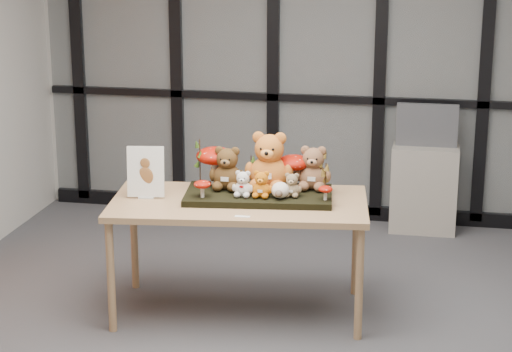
% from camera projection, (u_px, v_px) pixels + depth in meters
% --- Properties ---
extents(floor, '(5.00, 5.00, 0.00)m').
position_uv_depth(floor, '(274.00, 338.00, 5.77)').
color(floor, '#505055').
rests_on(floor, ground).
extents(room_shell, '(5.00, 5.00, 5.00)m').
position_uv_depth(room_shell, '(276.00, 70.00, 5.32)').
color(room_shell, '#BCB9B2').
rests_on(room_shell, floor).
extents(glass_partition, '(4.90, 0.06, 2.78)m').
position_uv_depth(glass_partition, '(326.00, 55.00, 7.73)').
color(glass_partition, '#2D383F').
rests_on(glass_partition, floor).
extents(display_table, '(1.73, 1.01, 0.77)m').
position_uv_depth(display_table, '(239.00, 210.00, 5.97)').
color(display_table, '#A27D57').
rests_on(display_table, floor).
extents(diorama_tray, '(0.99, 0.58, 0.04)m').
position_uv_depth(diorama_tray, '(259.00, 195.00, 6.00)').
color(diorama_tray, black).
rests_on(diorama_tray, display_table).
extents(bear_pooh_yellow, '(0.35, 0.33, 0.42)m').
position_uv_depth(bear_pooh_yellow, '(269.00, 158.00, 6.01)').
color(bear_pooh_yellow, orange).
rests_on(bear_pooh_yellow, diorama_tray).
extents(bear_brown_medium, '(0.26, 0.24, 0.31)m').
position_uv_depth(bear_brown_medium, '(227.00, 166.00, 6.04)').
color(bear_brown_medium, '#4E3316').
rests_on(bear_brown_medium, diorama_tray).
extents(bear_tan_back, '(0.26, 0.24, 0.32)m').
position_uv_depth(bear_tan_back, '(313.00, 165.00, 6.04)').
color(bear_tan_back, brown).
rests_on(bear_tan_back, diorama_tray).
extents(bear_small_yellow, '(0.16, 0.15, 0.19)m').
position_uv_depth(bear_small_yellow, '(261.00, 183.00, 5.87)').
color(bear_small_yellow, '#CD680F').
rests_on(bear_small_yellow, diorama_tray).
extents(bear_white_bow, '(0.16, 0.14, 0.18)m').
position_uv_depth(bear_white_bow, '(243.00, 182.00, 5.89)').
color(bear_white_bow, silver).
rests_on(bear_white_bow, diorama_tray).
extents(bear_beige_small, '(0.14, 0.13, 0.17)m').
position_uv_depth(bear_beige_small, '(292.00, 183.00, 5.88)').
color(bear_beige_small, '#88704F').
rests_on(bear_beige_small, diorama_tray).
extents(plush_cream_hedgehog, '(0.10, 0.09, 0.11)m').
position_uv_depth(plush_cream_hedgehog, '(280.00, 189.00, 5.86)').
color(plush_cream_hedgehog, white).
rests_on(plush_cream_hedgehog, diorama_tray).
extents(mushroom_back_left, '(0.25, 0.25, 0.28)m').
position_uv_depth(mushroom_back_left, '(215.00, 164.00, 6.14)').
color(mushroom_back_left, '#971004').
rests_on(mushroom_back_left, diorama_tray).
extents(mushroom_back_right, '(0.21, 0.21, 0.24)m').
position_uv_depth(mushroom_back_right, '(294.00, 170.00, 6.08)').
color(mushroom_back_right, '#971004').
rests_on(mushroom_back_right, diorama_tray).
extents(mushroom_front_left, '(0.11, 0.11, 0.12)m').
position_uv_depth(mushroom_front_left, '(202.00, 188.00, 5.87)').
color(mushroom_front_left, '#971004').
rests_on(mushroom_front_left, diorama_tray).
extents(mushroom_front_right, '(0.09, 0.09, 0.10)m').
position_uv_depth(mushroom_front_right, '(325.00, 192.00, 5.82)').
color(mushroom_front_right, '#971004').
rests_on(mushroom_front_right, diorama_tray).
extents(sprig_green_far_left, '(0.05, 0.05, 0.32)m').
position_uv_depth(sprig_green_far_left, '(200.00, 163.00, 6.10)').
color(sprig_green_far_left, '#1E370C').
rests_on(sprig_green_far_left, diorama_tray).
extents(sprig_green_mid_left, '(0.05, 0.05, 0.25)m').
position_uv_depth(sprig_green_mid_left, '(223.00, 166.00, 6.15)').
color(sprig_green_mid_left, '#1E370C').
rests_on(sprig_green_mid_left, diorama_tray).
extents(sprig_dry_far_right, '(0.05, 0.05, 0.26)m').
position_uv_depth(sprig_dry_far_right, '(322.00, 170.00, 6.03)').
color(sprig_dry_far_right, brown).
rests_on(sprig_dry_far_right, diorama_tray).
extents(sprig_dry_mid_right, '(0.05, 0.05, 0.21)m').
position_uv_depth(sprig_dry_mid_right, '(326.00, 179.00, 5.91)').
color(sprig_dry_mid_right, brown).
rests_on(sprig_dry_mid_right, diorama_tray).
extents(sprig_green_centre, '(0.05, 0.05, 0.20)m').
position_uv_depth(sprig_green_centre, '(251.00, 170.00, 6.15)').
color(sprig_green_centre, '#1E370C').
rests_on(sprig_green_centre, diorama_tray).
extents(sign_holder, '(0.24, 0.08, 0.34)m').
position_uv_depth(sign_holder, '(146.00, 174.00, 5.97)').
color(sign_holder, silver).
rests_on(sign_holder, display_table).
extents(label_card, '(0.09, 0.03, 0.00)m').
position_uv_depth(label_card, '(242.00, 216.00, 5.63)').
color(label_card, white).
rests_on(label_card, display_table).
extents(cabinet, '(0.54, 0.31, 0.72)m').
position_uv_depth(cabinet, '(424.00, 189.00, 7.67)').
color(cabinet, gray).
rests_on(cabinet, floor).
extents(monitor, '(0.50, 0.05, 0.35)m').
position_uv_depth(monitor, '(427.00, 125.00, 7.54)').
color(monitor, '#52545A').
rests_on(monitor, cabinet).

